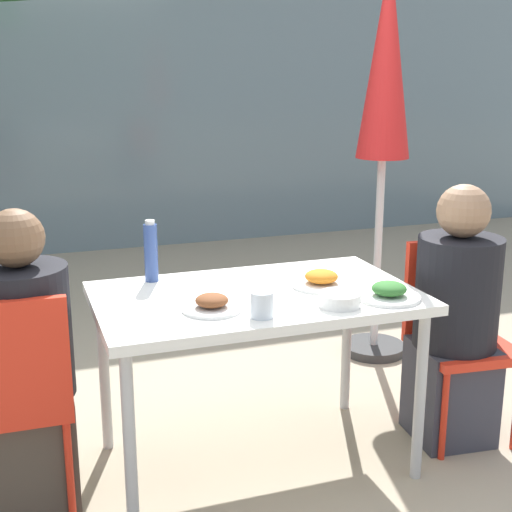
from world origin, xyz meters
name	(u,v)px	position (x,y,z in m)	size (l,w,h in m)	color
ground_plane	(256,461)	(0.00, 0.00, 0.00)	(24.00, 24.00, 0.00)	tan
building_facade	(106,80)	(0.00, 3.96, 1.50)	(10.00, 0.20, 3.00)	slate
dining_table	(256,309)	(0.00, 0.00, 0.67)	(1.25, 0.76, 0.74)	white
chair_left	(12,390)	(-0.93, -0.06, 0.50)	(0.41, 0.41, 0.86)	red
person_left	(26,371)	(-0.88, 0.02, 0.53)	(0.34, 0.34, 1.13)	#473D33
chair_right	(456,324)	(0.93, -0.01, 0.50)	(0.44, 0.44, 0.86)	red
person_right	(455,324)	(0.88, -0.08, 0.53)	(0.35, 0.35, 1.13)	#383842
closed_umbrella	(385,83)	(1.04, 0.90, 1.52)	(0.36, 0.36, 2.17)	#333333
plate_0	(322,280)	(0.28, 0.00, 0.76)	(0.24, 0.24, 0.07)	white
plate_1	(389,292)	(0.45, -0.24, 0.76)	(0.24, 0.24, 0.07)	white
plate_2	(212,304)	(-0.22, -0.14, 0.76)	(0.22, 0.22, 0.06)	white
bottle	(151,252)	(-0.35, 0.30, 0.86)	(0.06, 0.06, 0.26)	#334C8E
drinking_cup	(262,305)	(-0.07, -0.27, 0.78)	(0.08, 0.08, 0.09)	silver
salad_bowl	(340,299)	(0.24, -0.25, 0.76)	(0.16, 0.16, 0.05)	white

